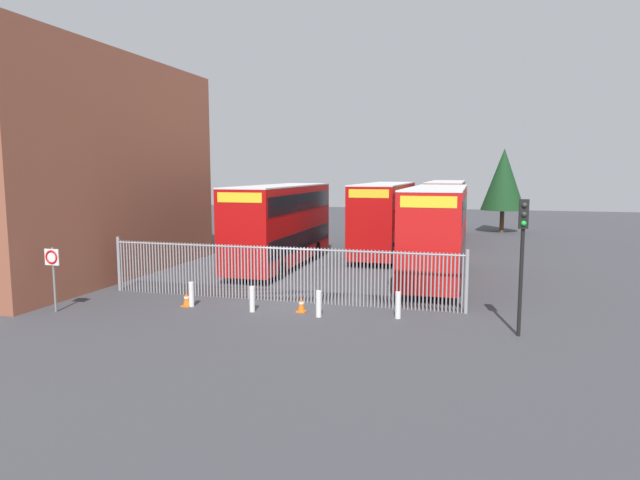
{
  "coord_description": "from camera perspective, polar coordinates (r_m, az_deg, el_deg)",
  "views": [
    {
      "loc": [
        6.84,
        -20.45,
        5.14
      ],
      "look_at": [
        0.0,
        4.0,
        2.0
      ],
      "focal_mm": 31.13,
      "sensor_mm": 36.0,
      "label": 1
    }
  ],
  "objects": [
    {
      "name": "ground_plane",
      "position": [
        29.71,
        2.08,
        -2.92
      ],
      "size": [
        100.0,
        100.0,
        0.0
      ],
      "primitive_type": "plane",
      "color": "#3D3D42"
    },
    {
      "name": "depot_building_brick",
      "position": [
        30.49,
        -24.5,
        6.78
      ],
      "size": [
        7.74,
        15.58,
        10.66
      ],
      "primitive_type": "cube",
      "color": "brown",
      "rests_on": "ground"
    },
    {
      "name": "palisade_fence",
      "position": [
        22.13,
        -4.41,
        -3.28
      ],
      "size": [
        14.71,
        0.14,
        2.35
      ],
      "color": "gray",
      "rests_on": "ground"
    },
    {
      "name": "double_decker_bus_near_gate",
      "position": [
        26.87,
        11.92,
        1.1
      ],
      "size": [
        2.54,
        10.81,
        4.42
      ],
      "color": "red",
      "rests_on": "ground"
    },
    {
      "name": "double_decker_bus_behind_fence_left",
      "position": [
        34.46,
        6.65,
        2.48
      ],
      "size": [
        2.54,
        10.81,
        4.42
      ],
      "color": "#B70C0C",
      "rests_on": "ground"
    },
    {
      "name": "double_decker_bus_behind_fence_right",
      "position": [
        29.91,
        -4.05,
        1.82
      ],
      "size": [
        2.54,
        10.81,
        4.42
      ],
      "color": "#B70C0C",
      "rests_on": "ground"
    },
    {
      "name": "double_decker_bus_far_back",
      "position": [
        42.66,
        12.82,
        3.23
      ],
      "size": [
        2.54,
        10.81,
        4.42
      ],
      "color": "#B70C0C",
      "rests_on": "ground"
    },
    {
      "name": "bollard_near_left",
      "position": [
        21.86,
        -13.09,
        -5.46
      ],
      "size": [
        0.2,
        0.2,
        0.95
      ],
      "primitive_type": "cylinder",
      "color": "silver",
      "rests_on": "ground"
    },
    {
      "name": "bollard_center_front",
      "position": [
        20.66,
        -6.99,
        -6.05
      ],
      "size": [
        0.2,
        0.2,
        0.95
      ],
      "primitive_type": "cylinder",
      "color": "silver",
      "rests_on": "ground"
    },
    {
      "name": "bollard_near_right",
      "position": [
        19.79,
        -0.14,
        -6.59
      ],
      "size": [
        0.2,
        0.2,
        0.95
      ],
      "primitive_type": "cylinder",
      "color": "silver",
      "rests_on": "ground"
    },
    {
      "name": "bollard_far_right",
      "position": [
        19.79,
        8.02,
        -6.65
      ],
      "size": [
        0.2,
        0.2,
        0.95
      ],
      "primitive_type": "cylinder",
      "color": "silver",
      "rests_on": "ground"
    },
    {
      "name": "traffic_cone_by_gate",
      "position": [
        21.97,
        -13.56,
        -5.91
      ],
      "size": [
        0.34,
        0.34,
        0.59
      ],
      "color": "orange",
      "rests_on": "ground"
    },
    {
      "name": "traffic_cone_mid_forecourt",
      "position": [
        20.51,
        -1.93,
        -6.64
      ],
      "size": [
        0.34,
        0.34,
        0.59
      ],
      "color": "orange",
      "rests_on": "ground"
    },
    {
      "name": "speed_limit_sign_post",
      "position": [
        22.44,
        -25.8,
        -2.28
      ],
      "size": [
        0.6,
        0.14,
        2.4
      ],
      "color": "slate",
      "rests_on": "ground"
    },
    {
      "name": "traffic_light_kerbside",
      "position": [
        18.17,
        20.1,
        -0.19
      ],
      "size": [
        0.28,
        0.33,
        4.3
      ],
      "color": "black",
      "rests_on": "ground"
    },
    {
      "name": "tree_tall_back",
      "position": [
        49.31,
        18.35,
        5.93
      ],
      "size": [
        3.61,
        3.61,
        7.07
      ],
      "color": "#4C3823",
      "rests_on": "ground"
    }
  ]
}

